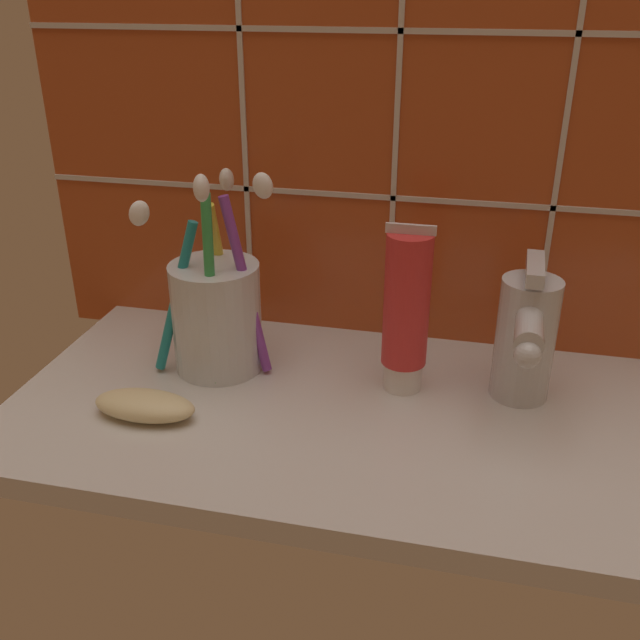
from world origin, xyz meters
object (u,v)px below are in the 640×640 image
toothpaste_tube (406,310)px  soap_bar (145,405)px  sink_faucet (526,336)px  toothbrush_cup (216,312)px

toothpaste_tube → soap_bar: size_ratio=1.73×
sink_faucet → soap_bar: (-30.30, -10.01, -4.95)cm
toothbrush_cup → sink_faucet: toothbrush_cup is taller
sink_faucet → toothpaste_tube: bearing=-85.2°
sink_faucet → toothbrush_cup: bearing=-86.7°
toothbrush_cup → soap_bar: size_ratio=2.21×
toothpaste_tube → toothbrush_cup: bearing=-179.9°
toothpaste_tube → sink_faucet: size_ratio=1.22×
toothpaste_tube → sink_faucet: toothpaste_tube is taller
toothpaste_tube → soap_bar: 23.31cm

